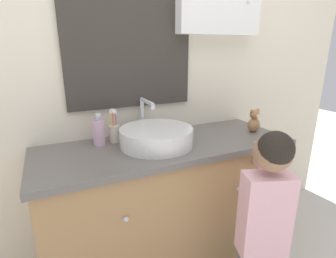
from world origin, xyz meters
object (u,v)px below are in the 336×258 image
(child_figure, at_px, (265,216))
(toothbrush_holder, at_px, (114,132))
(teddy_bear, at_px, (254,121))
(soap_dispenser, at_px, (99,132))
(sink_basin, at_px, (156,136))

(child_figure, bearing_deg, toothbrush_holder, 128.82)
(toothbrush_holder, relative_size, teddy_bear, 1.30)
(soap_dispenser, relative_size, teddy_bear, 1.21)
(soap_dispenser, xyz_separation_m, child_figure, (0.61, -0.63, -0.30))
(sink_basin, bearing_deg, teddy_bear, -3.45)
(sink_basin, bearing_deg, toothbrush_holder, 141.69)
(soap_dispenser, bearing_deg, toothbrush_holder, 10.32)
(child_figure, relative_size, teddy_bear, 6.73)
(sink_basin, xyz_separation_m, soap_dispenser, (-0.28, 0.13, 0.02))
(soap_dispenser, height_order, child_figure, child_figure)
(sink_basin, xyz_separation_m, toothbrush_holder, (-0.19, 0.15, 0.00))
(child_figure, bearing_deg, sink_basin, 123.59)
(toothbrush_holder, distance_m, child_figure, 0.87)
(toothbrush_holder, height_order, teddy_bear, toothbrush_holder)
(child_figure, distance_m, teddy_bear, 0.63)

